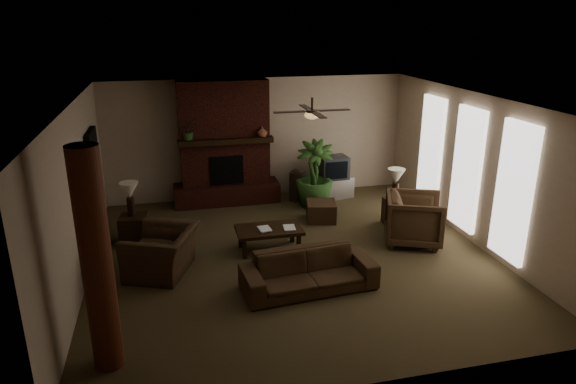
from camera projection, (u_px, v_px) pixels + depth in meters
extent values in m
plane|color=brown|center=(293.00, 257.00, 9.25)|extent=(7.00, 7.00, 0.00)
plane|color=silver|center=(294.00, 101.00, 8.34)|extent=(7.00, 7.00, 0.00)
plane|color=tan|center=(257.00, 138.00, 12.02)|extent=(7.00, 0.00, 7.00)
plane|color=tan|center=(371.00, 279.00, 5.58)|extent=(7.00, 0.00, 7.00)
plane|color=tan|center=(77.00, 199.00, 8.03)|extent=(0.00, 7.00, 7.00)
plane|color=tan|center=(475.00, 169.00, 9.57)|extent=(0.00, 7.00, 7.00)
cube|color=#471B13|center=(225.00, 143.00, 11.61)|extent=(2.00, 0.50, 2.80)
cube|color=#471B13|center=(227.00, 193.00, 11.90)|extent=(2.40, 0.70, 0.45)
cube|color=black|center=(227.00, 170.00, 11.56)|extent=(0.75, 0.04, 0.65)
cube|color=black|center=(226.00, 141.00, 11.32)|extent=(2.10, 0.28, 0.12)
cube|color=white|center=(431.00, 151.00, 11.04)|extent=(0.08, 0.85, 2.35)
cube|color=white|center=(467.00, 169.00, 9.76)|extent=(0.08, 0.85, 2.35)
cube|color=white|center=(513.00, 192.00, 8.47)|extent=(0.08, 0.85, 2.35)
cylinder|color=#5A2A16|center=(97.00, 263.00, 5.94)|extent=(0.36, 0.36, 2.80)
cube|color=black|center=(96.00, 185.00, 9.81)|extent=(0.10, 1.00, 2.10)
cylinder|color=#311F15|center=(312.00, 105.00, 8.75)|extent=(0.04, 0.04, 0.24)
cylinder|color=#311F15|center=(312.00, 112.00, 8.79)|extent=(0.20, 0.20, 0.06)
ellipsoid|color=#F2BF72|center=(312.00, 115.00, 8.81)|extent=(0.26, 0.26, 0.14)
cube|color=black|center=(334.00, 110.00, 8.87)|extent=(0.55, 0.12, 0.01)
cube|color=black|center=(289.00, 112.00, 8.69)|extent=(0.55, 0.12, 0.01)
cube|color=black|center=(306.00, 107.00, 9.15)|extent=(0.12, 0.55, 0.01)
cube|color=black|center=(319.00, 115.00, 8.41)|extent=(0.12, 0.55, 0.01)
imported|color=#412D1C|center=(309.00, 265.00, 8.03)|extent=(2.15, 0.79, 0.82)
imported|color=#412D1C|center=(161.00, 245.00, 8.53)|extent=(1.14, 1.36, 1.02)
imported|color=#412D1C|center=(414.00, 217.00, 9.67)|extent=(1.27, 1.30, 1.05)
cube|color=black|center=(269.00, 230.00, 9.40)|extent=(1.20, 0.70, 0.06)
cube|color=black|center=(244.00, 249.00, 9.13)|extent=(0.07, 0.07, 0.37)
cube|color=black|center=(299.00, 243.00, 9.35)|extent=(0.07, 0.07, 0.37)
cube|color=black|center=(240.00, 238.00, 9.59)|extent=(0.07, 0.07, 0.37)
cube|color=black|center=(292.00, 233.00, 9.81)|extent=(0.07, 0.07, 0.37)
cube|color=#412D1C|center=(321.00, 211.00, 10.85)|extent=(0.72, 0.72, 0.40)
cube|color=silver|center=(334.00, 187.00, 12.23)|extent=(0.94, 0.67, 0.50)
cube|color=#37373A|center=(333.00, 167.00, 12.00)|extent=(0.68, 0.54, 0.52)
cube|color=black|center=(337.00, 170.00, 11.76)|extent=(0.52, 0.06, 0.40)
cylinder|color=#33271C|center=(297.00, 186.00, 11.99)|extent=(0.34, 0.34, 0.70)
sphere|color=#33271C|center=(297.00, 176.00, 11.91)|extent=(0.34, 0.34, 0.34)
imported|color=#305522|center=(314.00, 188.00, 11.61)|extent=(1.18, 1.66, 0.84)
cube|color=black|center=(134.00, 229.00, 9.74)|extent=(0.56, 0.56, 0.55)
cylinder|color=#311F15|center=(131.00, 207.00, 9.62)|extent=(0.16, 0.16, 0.35)
cone|color=#F0E9CB|center=(129.00, 190.00, 9.52)|extent=(0.41, 0.41, 0.30)
cube|color=black|center=(397.00, 212.00, 10.58)|extent=(0.50, 0.50, 0.55)
cylinder|color=#311F15|center=(395.00, 191.00, 10.47)|extent=(0.18, 0.18, 0.35)
cone|color=#F0E9CB|center=(396.00, 176.00, 10.36)|extent=(0.46, 0.46, 0.30)
imported|color=#305522|center=(189.00, 132.00, 11.11)|extent=(0.39, 0.43, 0.33)
imported|color=brown|center=(262.00, 132.00, 11.41)|extent=(0.24, 0.25, 0.22)
imported|color=#999999|center=(259.00, 223.00, 9.25)|extent=(0.22, 0.05, 0.29)
imported|color=#999999|center=(284.00, 221.00, 9.33)|extent=(0.21, 0.04, 0.29)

